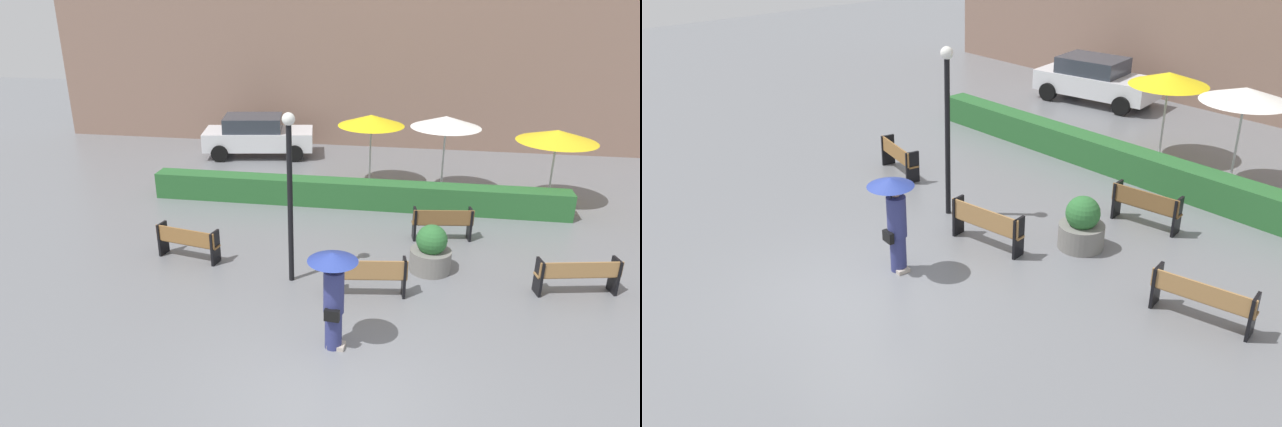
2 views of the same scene
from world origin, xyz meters
TOP-DOWN VIEW (x-y plane):
  - ground_plane at (0.00, 0.00)m, footprint 60.00×60.00m
  - bench_far_left at (-4.12, 4.09)m, footprint 1.65×0.68m
  - bench_back_row at (2.06, 6.29)m, footprint 1.60×0.57m
  - bench_mid_center at (0.37, 3.00)m, footprint 1.75×0.56m
  - bench_far_right at (4.87, 3.86)m, footprint 1.83×0.71m
  - pedestrian_with_umbrella at (-0.07, 0.98)m, footprint 0.90×0.90m
  - planter_pot at (1.74, 4.45)m, footprint 0.97×0.97m
  - lamp_post at (-1.39, 3.46)m, footprint 0.28×0.28m
  - patio_umbrella_yellow at (-0.20, 10.36)m, footprint 2.16×2.16m
  - patio_umbrella_white at (2.14, 9.99)m, footprint 2.18×2.18m
  - patio_umbrella_yellow_far at (5.37, 9.57)m, footprint 2.35×2.35m
  - hedge_strip at (-0.48, 8.40)m, footprint 12.54×0.70m
  - building_facade at (0.00, 16.00)m, footprint 28.00×1.20m
  - parked_car at (-4.86, 13.33)m, footprint 4.44×2.53m

SIDE VIEW (x-z plane):
  - ground_plane at x=0.00m, z-range 0.00..0.00m
  - hedge_strip at x=-0.48m, z-range 0.00..0.80m
  - bench_far_right at x=4.87m, z-range 0.08..0.89m
  - bench_far_left at x=-4.12m, z-range 0.07..0.91m
  - planter_pot at x=1.74m, z-range -0.08..1.07m
  - bench_back_row at x=2.06m, z-range 0.08..0.95m
  - bench_mid_center at x=0.37m, z-range 0.08..0.97m
  - parked_car at x=-4.86m, z-range 0.03..1.60m
  - pedestrian_with_umbrella at x=-0.07m, z-range 0.26..2.26m
  - patio_umbrella_yellow_far at x=5.37m, z-range 0.98..3.30m
  - patio_umbrella_yellow at x=-0.20m, z-range 1.02..3.43m
  - patio_umbrella_white at x=2.14m, z-range 1.08..3.61m
  - lamp_post at x=-1.39m, z-range 0.44..4.32m
  - building_facade at x=0.00m, z-range 0.00..10.66m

